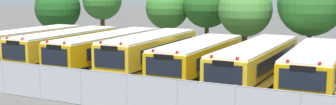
{
  "coord_description": "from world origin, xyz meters",
  "views": [
    {
      "loc": [
        13.81,
        -25.21,
        5.91
      ],
      "look_at": [
        1.2,
        0.0,
        1.6
      ],
      "focal_mm": 47.32,
      "sensor_mm": 36.0,
      "label": 1
    }
  ],
  "objects": [
    {
      "name": "ground_plane",
      "position": [
        0.0,
        0.0,
        0.0
      ],
      "size": [
        160.0,
        160.0,
        0.0
      ],
      "primitive_type": "plane",
      "color": "#514F4C"
    },
    {
      "name": "traffic_cone",
      "position": [
        0.28,
        -6.48,
        0.25
      ],
      "size": [
        0.38,
        0.38,
        0.51
      ],
      "primitive_type": "cone",
      "color": "#EA5914",
      "rests_on": "ground_plane"
    },
    {
      "name": "tree_5",
      "position": [
        8.78,
        8.23,
        4.68
      ],
      "size": [
        4.79,
        4.79,
        6.99
      ],
      "color": "#4C3823",
      "rests_on": "ground_plane"
    },
    {
      "name": "school_bus_4",
      "position": [
        3.44,
        -0.26,
        1.36
      ],
      "size": [
        2.69,
        9.91,
        2.58
      ],
      "rotation": [
        0.0,
        0.0,
        3.15
      ],
      "color": "#EAA80C",
      "rests_on": "ground_plane"
    },
    {
      "name": "chainlink_fence",
      "position": [
        0.42,
        -8.05,
        0.95
      ],
      "size": [
        26.48,
        0.07,
        1.84
      ],
      "color": "#9EA0A3",
      "rests_on": "ground_plane"
    },
    {
      "name": "school_bus_0",
      "position": [
        -10.35,
        -0.12,
        1.43
      ],
      "size": [
        2.52,
        9.34,
        2.72
      ],
      "rotation": [
        0.0,
        0.0,
        3.13
      ],
      "color": "#EAA80C",
      "rests_on": "ground_plane"
    },
    {
      "name": "tree_0",
      "position": [
        -15.09,
        8.38,
        3.78
      ],
      "size": [
        4.4,
        4.4,
        5.86
      ],
      "color": "#4C3823",
      "rests_on": "ground_plane"
    },
    {
      "name": "school_bus_6",
      "position": [
        10.36,
        0.18,
        1.35
      ],
      "size": [
        2.88,
        10.78,
        2.55
      ],
      "rotation": [
        0.0,
        0.0,
        3.17
      ],
      "color": "#EAA80C",
      "rests_on": "ground_plane"
    },
    {
      "name": "school_bus_3",
      "position": [
        -0.1,
        -0.02,
        1.47
      ],
      "size": [
        2.67,
        10.06,
        2.8
      ],
      "rotation": [
        0.0,
        0.0,
        3.16
      ],
      "color": "yellow",
      "rests_on": "ground_plane"
    },
    {
      "name": "school_bus_5",
      "position": [
        6.97,
        0.18,
        1.36
      ],
      "size": [
        2.6,
        11.64,
        2.58
      ],
      "rotation": [
        0.0,
        0.0,
        3.13
      ],
      "color": "yellow",
      "rests_on": "ground_plane"
    },
    {
      "name": "tree_4",
      "position": [
        3.78,
        8.31,
        3.98
      ],
      "size": [
        4.22,
        4.22,
        6.11
      ],
      "color": "#4C3823",
      "rests_on": "ground_plane"
    },
    {
      "name": "tree_1",
      "position": [
        -10.82,
        9.88,
        4.42
      ],
      "size": [
        3.73,
        3.73,
        6.35
      ],
      "color": "#4C3823",
      "rests_on": "ground_plane"
    },
    {
      "name": "school_bus_1",
      "position": [
        -7.04,
        -0.15,
        1.42
      ],
      "size": [
        2.49,
        10.14,
        2.71
      ],
      "rotation": [
        0.0,
        0.0,
        3.14
      ],
      "color": "yellow",
      "rests_on": "ground_plane"
    },
    {
      "name": "tree_2",
      "position": [
        -3.77,
        10.04,
        3.91
      ],
      "size": [
        3.84,
        3.84,
        5.83
      ],
      "color": "#4C3823",
      "rests_on": "ground_plane"
    },
    {
      "name": "school_bus_2",
      "position": [
        -3.49,
        0.01,
        1.42
      ],
      "size": [
        2.49,
        11.09,
        2.7
      ],
      "rotation": [
        0.0,
        0.0,
        3.14
      ],
      "color": "#EAA80C",
      "rests_on": "ground_plane"
    },
    {
      "name": "tree_3",
      "position": [
        -0.36,
        10.33,
        4.31
      ],
      "size": [
        4.2,
        4.17,
        6.42
      ],
      "color": "#4C3823",
      "rests_on": "ground_plane"
    }
  ]
}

